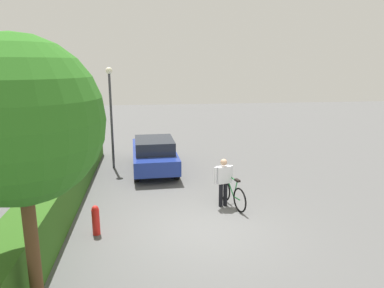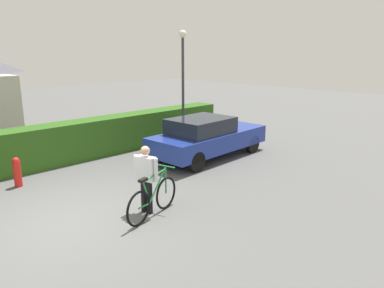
{
  "view_description": "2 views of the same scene",
  "coord_description": "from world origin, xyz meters",
  "px_view_note": "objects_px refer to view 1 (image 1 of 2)",
  "views": [
    {
      "loc": [
        -8.69,
        1.56,
        4.42
      ],
      "look_at": [
        4.73,
        -0.23,
        1.31
      ],
      "focal_mm": 32.97,
      "sensor_mm": 36.0,
      "label": 1
    },
    {
      "loc": [
        -3.08,
        -6.88,
        3.51
      ],
      "look_at": [
        3.92,
        0.14,
        1.0
      ],
      "focal_mm": 34.11,
      "sensor_mm": 36.0,
      "label": 2
    }
  ],
  "objects_px": {
    "person_rider": "(223,179)",
    "street_lamp": "(111,104)",
    "fire_hydrant": "(96,220)",
    "parked_car_near": "(154,153)",
    "tree_kerbside": "(18,122)",
    "bicycle": "(232,193)"
  },
  "relations": [
    {
      "from": "street_lamp",
      "to": "fire_hydrant",
      "type": "height_order",
      "value": "street_lamp"
    },
    {
      "from": "parked_car_near",
      "to": "street_lamp",
      "type": "relative_size",
      "value": 1.04
    },
    {
      "from": "bicycle",
      "to": "street_lamp",
      "type": "xyz_separation_m",
      "value": [
        4.77,
        4.05,
        2.34
      ]
    },
    {
      "from": "parked_car_near",
      "to": "fire_hydrant",
      "type": "bearing_deg",
      "value": 163.27
    },
    {
      "from": "parked_car_near",
      "to": "person_rider",
      "type": "xyz_separation_m",
      "value": [
        -4.18,
        -2.05,
        0.16
      ]
    },
    {
      "from": "bicycle",
      "to": "person_rider",
      "type": "height_order",
      "value": "person_rider"
    },
    {
      "from": "fire_hydrant",
      "to": "street_lamp",
      "type": "bearing_deg",
      "value": 0.46
    },
    {
      "from": "person_rider",
      "to": "street_lamp",
      "type": "height_order",
      "value": "street_lamp"
    },
    {
      "from": "bicycle",
      "to": "street_lamp",
      "type": "distance_m",
      "value": 6.68
    },
    {
      "from": "bicycle",
      "to": "person_rider",
      "type": "xyz_separation_m",
      "value": [
        0.04,
        0.27,
        0.47
      ]
    },
    {
      "from": "street_lamp",
      "to": "bicycle",
      "type": "bearing_deg",
      "value": -139.62
    },
    {
      "from": "parked_car_near",
      "to": "street_lamp",
      "type": "distance_m",
      "value": 2.73
    },
    {
      "from": "parked_car_near",
      "to": "bicycle",
      "type": "xyz_separation_m",
      "value": [
        -4.22,
        -2.32,
        -0.31
      ]
    },
    {
      "from": "bicycle",
      "to": "tree_kerbside",
      "type": "bearing_deg",
      "value": 136.06
    },
    {
      "from": "parked_car_near",
      "to": "tree_kerbside",
      "type": "height_order",
      "value": "tree_kerbside"
    },
    {
      "from": "tree_kerbside",
      "to": "parked_car_near",
      "type": "bearing_deg",
      "value": -13.91
    },
    {
      "from": "bicycle",
      "to": "fire_hydrant",
      "type": "bearing_deg",
      "value": 109.22
    },
    {
      "from": "street_lamp",
      "to": "fire_hydrant",
      "type": "relative_size",
      "value": 5.27
    },
    {
      "from": "parked_car_near",
      "to": "fire_hydrant",
      "type": "relative_size",
      "value": 5.46
    },
    {
      "from": "bicycle",
      "to": "street_lamp",
      "type": "bearing_deg",
      "value": 40.38
    },
    {
      "from": "parked_car_near",
      "to": "street_lamp",
      "type": "height_order",
      "value": "street_lamp"
    },
    {
      "from": "fire_hydrant",
      "to": "bicycle",
      "type": "bearing_deg",
      "value": -70.78
    }
  ]
}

